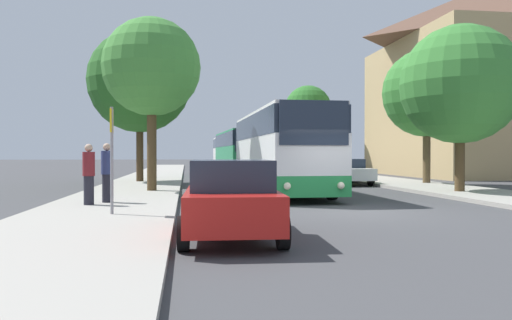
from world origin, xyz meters
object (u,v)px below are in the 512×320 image
pedestrian_waiting_far (89,174)px  bus_front (280,151)px  parked_car_right_near (344,171)px  bus_stop_sign (112,148)px  parked_car_left_curb (231,199)px  tree_left_far (140,81)px  tree_right_far (308,109)px  bus_rear (228,153)px  pedestrian_waiting_near (107,172)px  tree_right_mid (460,85)px  tree_left_near (152,67)px  tree_right_near (427,93)px  bus_middle (240,153)px

pedestrian_waiting_far → bus_front: bearing=97.7°
parked_car_right_near → bus_stop_sign: bus_stop_sign is taller
parked_car_left_curb → parked_car_right_near: size_ratio=0.85×
bus_front → tree_left_far: 11.03m
tree_left_far → tree_right_far: 22.99m
bus_rear → parked_car_right_near: bus_rear is taller
bus_front → pedestrian_waiting_near: bearing=-145.1°
tree_left_far → parked_car_right_near: bearing=-11.1°
bus_stop_sign → tree_right_mid: (13.10, 6.14, 2.72)m
tree_right_far → bus_front: bearing=-106.5°
bus_rear → parked_car_left_curb: 39.94m
tree_left_near → pedestrian_waiting_far: bearing=-104.1°
pedestrian_waiting_near → tree_right_near: tree_right_near is taller
parked_car_right_near → pedestrian_waiting_far: (-11.60, -11.10, 0.33)m
tree_right_far → tree_right_near: bearing=-87.0°
bus_front → bus_rear: size_ratio=0.96×
bus_rear → tree_left_far: 22.13m
bus_stop_sign → tree_left_near: 9.07m
pedestrian_waiting_far → tree_left_near: size_ratio=0.25×
parked_car_left_curb → tree_right_mid: (10.35, 9.44, 3.76)m
tree_right_near → tree_left_near: bearing=-165.3°
bus_stop_sign → tree_right_mid: bearing=25.1°
pedestrian_waiting_far → tree_left_far: size_ratio=0.21×
bus_middle → tree_left_far: 10.67m
tree_right_near → tree_right_mid: 6.17m
bus_rear → pedestrian_waiting_near: 33.95m
pedestrian_waiting_far → tree_right_far: (14.58, 31.34, 4.94)m
bus_rear → tree_right_far: tree_right_far is taller
bus_front → tree_left_near: 6.49m
parked_car_left_curb → pedestrian_waiting_far: pedestrian_waiting_far is taller
pedestrian_waiting_far → tree_left_far: tree_left_far is taller
bus_rear → tree_left_far: bearing=-108.0°
bus_rear → tree_right_mid: 31.28m
bus_rear → tree_left_far: tree_left_far is taller
bus_front → pedestrian_waiting_far: (-6.92, -5.42, -0.75)m
bus_rear → tree_right_far: (7.49, -2.66, 4.21)m
tree_left_near → tree_right_mid: 12.88m
bus_front → bus_stop_sign: 9.86m
bus_stop_sign → tree_right_near: 19.27m
bus_front → bus_middle: (-0.09, 15.33, -0.06)m
bus_middle → parked_car_left_curb: bus_middle is taller
tree_right_far → bus_rear: bearing=160.4°
pedestrian_waiting_near → tree_left_near: bearing=121.6°
bus_stop_sign → bus_middle: bearing=76.0°
pedestrian_waiting_near → tree_left_near: size_ratio=0.26×
parked_car_left_curb → tree_right_near: bearing=55.0°
pedestrian_waiting_far → bus_rear: bearing=137.9°
bus_middle → pedestrian_waiting_near: bearing=-109.9°
bus_front → tree_left_far: bearing=129.0°
parked_car_left_curb → tree_right_near: tree_right_near is taller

